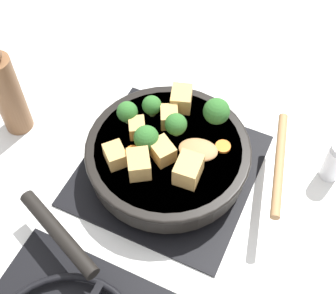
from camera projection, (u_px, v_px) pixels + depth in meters
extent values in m
plane|color=silver|center=(168.00, 170.00, 0.87)|extent=(2.40, 2.40, 0.00)
cube|color=black|center=(168.00, 169.00, 0.87)|extent=(0.31, 0.31, 0.01)
torus|color=black|center=(168.00, 164.00, 0.85)|extent=(0.24, 0.24, 0.01)
cube|color=black|center=(168.00, 164.00, 0.85)|extent=(0.01, 0.23, 0.01)
cube|color=black|center=(168.00, 164.00, 0.85)|extent=(0.23, 0.01, 0.01)
cylinder|color=black|center=(168.00, 155.00, 0.83)|extent=(0.28, 0.28, 0.05)
cylinder|color=brown|center=(168.00, 154.00, 0.83)|extent=(0.26, 0.26, 0.04)
torus|color=black|center=(168.00, 148.00, 0.81)|extent=(0.29, 0.29, 0.01)
cylinder|color=black|center=(58.00, 233.00, 0.73)|extent=(0.18, 0.09, 0.02)
ellipsoid|color=#A87A4C|center=(198.00, 150.00, 0.80)|extent=(0.08, 0.06, 0.01)
cylinder|color=#A87A4C|center=(279.00, 163.00, 0.78)|extent=(0.06, 0.21, 0.02)
cube|color=tan|center=(164.00, 152.00, 0.78)|extent=(0.05, 0.05, 0.03)
cube|color=tan|center=(188.00, 170.00, 0.76)|extent=(0.04, 0.05, 0.04)
cube|color=tan|center=(181.00, 99.00, 0.85)|extent=(0.05, 0.05, 0.04)
cube|color=tan|center=(137.00, 128.00, 0.82)|extent=(0.04, 0.04, 0.03)
cube|color=tan|center=(139.00, 164.00, 0.77)|extent=(0.06, 0.06, 0.04)
cube|color=tan|center=(169.00, 117.00, 0.83)|extent=(0.04, 0.05, 0.03)
cube|color=tan|center=(115.00, 155.00, 0.78)|extent=(0.05, 0.05, 0.03)
cylinder|color=#709956|center=(215.00, 120.00, 0.84)|extent=(0.01, 0.01, 0.01)
sphere|color=#2D6628|center=(216.00, 111.00, 0.82)|extent=(0.05, 0.05, 0.05)
cylinder|color=#709956|center=(177.00, 132.00, 0.82)|extent=(0.01, 0.01, 0.01)
sphere|color=#2D6628|center=(178.00, 125.00, 0.81)|extent=(0.04, 0.04, 0.04)
cylinder|color=#709956|center=(128.00, 119.00, 0.84)|extent=(0.01, 0.01, 0.01)
sphere|color=#2D6628|center=(127.00, 112.00, 0.82)|extent=(0.04, 0.04, 0.04)
cylinder|color=#709956|center=(152.00, 112.00, 0.85)|extent=(0.01, 0.01, 0.01)
sphere|color=#2D6628|center=(152.00, 105.00, 0.83)|extent=(0.04, 0.04, 0.04)
cylinder|color=#709956|center=(147.00, 146.00, 0.81)|extent=(0.01, 0.01, 0.01)
sphere|color=#2D6628|center=(146.00, 138.00, 0.79)|extent=(0.04, 0.04, 0.04)
cylinder|color=orange|center=(133.00, 152.00, 0.80)|extent=(0.03, 0.03, 0.01)
cylinder|color=orange|center=(223.00, 147.00, 0.81)|extent=(0.03, 0.03, 0.01)
cylinder|color=brown|center=(8.00, 95.00, 0.86)|extent=(0.05, 0.05, 0.18)
cylinder|color=white|center=(334.00, 163.00, 0.84)|extent=(0.04, 0.04, 0.07)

